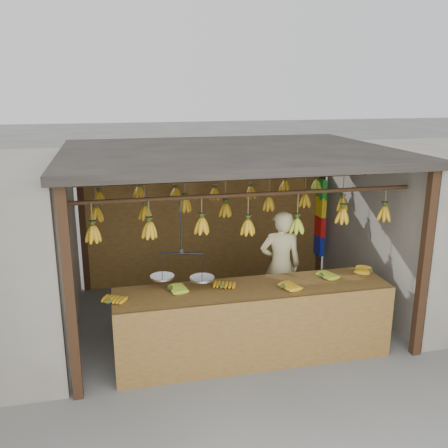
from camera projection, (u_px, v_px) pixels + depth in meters
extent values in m
plane|color=#5B5B57|center=(229.00, 317.00, 7.14)|extent=(80.00, 80.00, 0.00)
cube|color=black|center=(70.00, 297.00, 4.99)|extent=(0.10, 0.10, 2.30)
cube|color=black|center=(424.00, 266.00, 5.86)|extent=(0.10, 0.10, 2.30)
cube|color=black|center=(83.00, 221.00, 7.81)|extent=(0.10, 0.10, 2.30)
cube|color=black|center=(320.00, 207.00, 8.67)|extent=(0.10, 0.10, 2.30)
cube|color=black|center=(229.00, 153.00, 6.51)|extent=(4.30, 3.30, 0.10)
cylinder|color=black|center=(250.00, 195.00, 5.67)|extent=(4.00, 0.05, 0.05)
cylinder|color=black|center=(229.00, 179.00, 6.60)|extent=(4.00, 0.05, 0.05)
cylinder|color=black|center=(214.00, 167.00, 7.54)|extent=(4.00, 0.05, 0.05)
cube|color=brown|center=(208.00, 228.00, 8.31)|extent=(4.00, 0.06, 1.80)
cube|color=brown|center=(253.00, 291.00, 5.88)|extent=(3.27, 0.73, 0.08)
cube|color=brown|center=(261.00, 336.00, 5.65)|extent=(3.27, 0.04, 0.90)
cube|color=black|center=(124.00, 353.00, 5.38)|extent=(0.07, 0.07, 0.82)
cube|color=black|center=(381.00, 324.00, 6.04)|extent=(0.07, 0.07, 0.82)
cube|color=black|center=(122.00, 327.00, 5.97)|extent=(0.07, 0.07, 0.82)
cube|color=black|center=(357.00, 303.00, 6.63)|extent=(0.07, 0.07, 0.82)
ellipsoid|color=#B27F13|center=(110.00, 303.00, 5.39)|extent=(0.27, 0.30, 0.06)
ellipsoid|color=#92A523|center=(171.00, 290.00, 5.73)|extent=(0.27, 0.22, 0.06)
ellipsoid|color=#B27F13|center=(223.00, 287.00, 5.80)|extent=(0.26, 0.29, 0.06)
ellipsoid|color=#B27F13|center=(284.00, 288.00, 5.79)|extent=(0.29, 0.25, 0.06)
ellipsoid|color=#92A523|center=(322.00, 277.00, 6.12)|extent=(0.29, 0.25, 0.06)
ellipsoid|color=#B27F13|center=(370.00, 271.00, 6.31)|extent=(0.30, 0.29, 0.06)
ellipsoid|color=#B27F13|center=(93.00, 234.00, 5.34)|extent=(0.16, 0.16, 0.28)
ellipsoid|color=#B27F13|center=(150.00, 230.00, 5.49)|extent=(0.16, 0.16, 0.28)
ellipsoid|color=#B27F13|center=(202.00, 226.00, 5.62)|extent=(0.16, 0.16, 0.28)
ellipsoid|color=#B27F13|center=(248.00, 227.00, 5.77)|extent=(0.16, 0.16, 0.28)
ellipsoid|color=#92A523|center=(297.00, 226.00, 5.89)|extent=(0.16, 0.16, 0.28)
ellipsoid|color=#B27F13|center=(342.00, 216.00, 6.03)|extent=(0.16, 0.16, 0.28)
ellipsoid|color=#B27F13|center=(384.00, 214.00, 6.15)|extent=(0.16, 0.16, 0.28)
ellipsoid|color=#B27F13|center=(97.00, 215.00, 6.32)|extent=(0.16, 0.16, 0.28)
ellipsoid|color=#B27F13|center=(145.00, 213.00, 6.50)|extent=(0.16, 0.16, 0.28)
ellipsoid|color=#B27F13|center=(185.00, 205.00, 6.58)|extent=(0.16, 0.16, 0.28)
ellipsoid|color=#B27F13|center=(225.00, 210.00, 6.76)|extent=(0.16, 0.16, 0.28)
ellipsoid|color=#B27F13|center=(269.00, 204.00, 6.77)|extent=(0.16, 0.16, 0.28)
ellipsoid|color=#B27F13|center=(305.00, 200.00, 6.93)|extent=(0.16, 0.16, 0.28)
ellipsoid|color=#B27F13|center=(342.00, 205.00, 7.07)|extent=(0.16, 0.16, 0.28)
ellipsoid|color=#B27F13|center=(99.00, 198.00, 7.25)|extent=(0.16, 0.16, 0.28)
ellipsoid|color=#B27F13|center=(139.00, 193.00, 7.38)|extent=(0.16, 0.16, 0.28)
ellipsoid|color=#B27F13|center=(176.00, 194.00, 7.56)|extent=(0.16, 0.16, 0.28)
ellipsoid|color=#B27F13|center=(215.00, 194.00, 7.67)|extent=(0.16, 0.16, 0.28)
ellipsoid|color=#B27F13|center=(251.00, 193.00, 7.75)|extent=(0.16, 0.16, 0.28)
ellipsoid|color=#B27F13|center=(285.00, 186.00, 7.90)|extent=(0.16, 0.16, 0.28)
ellipsoid|color=#92A523|center=(316.00, 185.00, 7.99)|extent=(0.16, 0.16, 0.28)
cylinder|color=black|center=(181.00, 226.00, 5.58)|extent=(0.02, 0.02, 0.64)
cylinder|color=black|center=(182.00, 253.00, 5.67)|extent=(0.49, 0.18, 0.02)
cylinder|color=silver|center=(162.00, 277.00, 5.77)|extent=(0.27, 0.27, 0.02)
cylinder|color=silver|center=(202.00, 279.00, 5.72)|extent=(0.27, 0.27, 0.02)
imported|color=beige|center=(280.00, 265.00, 6.92)|extent=(0.62, 0.45, 1.57)
cube|color=#199926|center=(322.00, 189.00, 8.42)|extent=(0.08, 0.26, 0.34)
cube|color=yellow|center=(321.00, 207.00, 8.50)|extent=(0.08, 0.26, 0.34)
cube|color=red|center=(320.00, 227.00, 8.60)|extent=(0.08, 0.26, 0.34)
cube|color=#1426BF|center=(319.00, 245.00, 8.69)|extent=(0.08, 0.26, 0.34)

